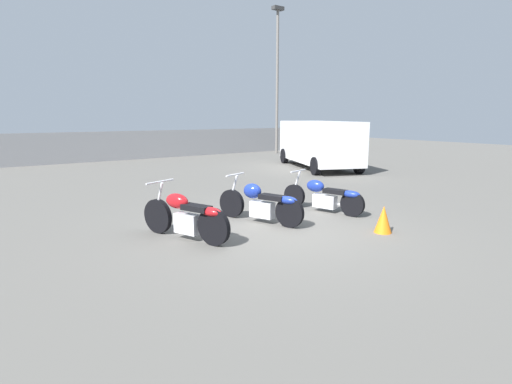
{
  "coord_description": "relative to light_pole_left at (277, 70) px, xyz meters",
  "views": [
    {
      "loc": [
        -4.83,
        -6.01,
        2.22
      ],
      "look_at": [
        0.0,
        0.73,
        0.65
      ],
      "focal_mm": 28.0,
      "sensor_mm": 36.0,
      "label": 1
    }
  ],
  "objects": [
    {
      "name": "motorcycle_slot_0",
      "position": [
        -12.27,
        -12.78,
        -4.5
      ],
      "size": [
        0.94,
        1.96,
        1.03
      ],
      "rotation": [
        0.0,
        0.0,
        0.36
      ],
      "color": "black",
      "rests_on": "ground_plane"
    },
    {
      "name": "traffic_cone_near",
      "position": [
        -8.98,
        -14.62,
        -4.67
      ],
      "size": [
        0.34,
        0.34,
        0.53
      ],
      "color": "orange",
      "rests_on": "ground_plane"
    },
    {
      "name": "motorcycle_slot_2",
      "position": [
        -8.66,
        -12.71,
        -4.55
      ],
      "size": [
        0.83,
        2.08,
        0.93
      ],
      "rotation": [
        0.0,
        0.0,
        0.26
      ],
      "color": "black",
      "rests_on": "ground_plane"
    },
    {
      "name": "light_pole_left",
      "position": [
        0.0,
        0.0,
        0.0
      ],
      "size": [
        0.7,
        0.35,
        8.47
      ],
      "color": "slate",
      "rests_on": "ground_plane"
    },
    {
      "name": "motorcycle_slot_1",
      "position": [
        -10.44,
        -12.62,
        -4.51
      ],
      "size": [
        0.91,
        2.03,
        0.99
      ],
      "rotation": [
        0.0,
        0.0,
        0.34
      ],
      "color": "black",
      "rests_on": "ground_plane"
    },
    {
      "name": "parked_van",
      "position": [
        -2.97,
        -6.65,
        -3.8
      ],
      "size": [
        3.82,
        5.66,
        2.02
      ],
      "rotation": [
        0.0,
        0.0,
        -0.4
      ],
      "color": "white",
      "rests_on": "ground_plane"
    },
    {
      "name": "fence_back",
      "position": [
        -10.51,
        1.48,
        -4.19
      ],
      "size": [
        40.0,
        0.04,
        1.49
      ],
      "color": "gray",
      "rests_on": "ground_plane"
    },
    {
      "name": "ground_plane",
      "position": [
        -10.51,
        -13.25,
        -4.93
      ],
      "size": [
        60.0,
        60.0,
        0.0
      ],
      "primitive_type": "plane",
      "color": "#5B5954"
    }
  ]
}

